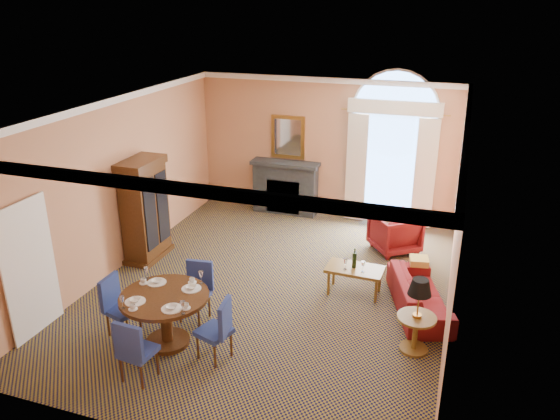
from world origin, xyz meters
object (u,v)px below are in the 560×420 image
(armchair, at_px, (395,232))
(side_table, at_px, (418,307))
(dining_table, at_px, (165,308))
(sofa, at_px, (419,294))
(coffee_table, at_px, (355,270))
(armoire, at_px, (145,211))

(armchair, xyz_separation_m, side_table, (0.75, -3.31, 0.33))
(dining_table, xyz_separation_m, sofa, (3.45, 2.19, -0.33))
(armchair, relative_size, coffee_table, 0.88)
(dining_table, xyz_separation_m, side_table, (3.50, 1.01, 0.13))
(coffee_table, distance_m, side_table, 1.80)
(sofa, xyz_separation_m, coffee_table, (-1.12, 0.16, 0.18))
(dining_table, relative_size, sofa, 0.69)
(dining_table, distance_m, side_table, 3.65)
(dining_table, xyz_separation_m, coffee_table, (2.33, 2.35, -0.15))
(armoire, height_order, coffee_table, armoire)
(sofa, distance_m, coffee_table, 1.14)
(armoire, relative_size, side_table, 1.75)
(dining_table, xyz_separation_m, armchair, (2.75, 4.32, -0.21))
(armchair, xyz_separation_m, coffee_table, (-0.42, -1.97, 0.06))
(coffee_table, bearing_deg, dining_table, -132.91)
(armchair, relative_size, side_table, 0.76)
(coffee_table, bearing_deg, side_table, -46.96)
(coffee_table, xyz_separation_m, side_table, (1.17, -1.34, 0.27))
(sofa, bearing_deg, armchair, 0.04)
(coffee_table, height_order, side_table, side_table)
(armoire, bearing_deg, dining_table, -53.46)
(coffee_table, bearing_deg, sofa, -6.25)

